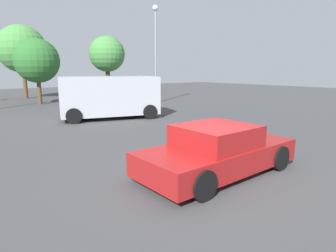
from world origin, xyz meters
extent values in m
plane|color=#424244|center=(0.00, 0.00, 0.00)|extent=(80.00, 80.00, 0.00)
cube|color=maroon|center=(0.39, -0.07, 0.44)|extent=(4.23, 1.81, 0.56)
cube|color=maroon|center=(0.29, -0.07, 0.98)|extent=(1.78, 1.65, 0.52)
cube|color=slate|center=(1.12, -0.06, 0.98)|extent=(0.07, 1.51, 0.43)
cube|color=slate|center=(-0.55, -0.08, 0.98)|extent=(0.07, 1.51, 0.43)
cylinder|color=black|center=(1.79, 0.78, 0.32)|extent=(0.64, 0.22, 0.64)
cylinder|color=black|center=(1.80, -0.90, 0.32)|extent=(0.64, 0.22, 0.64)
cylinder|color=black|center=(-1.03, 0.76, 0.32)|extent=(0.64, 0.22, 0.64)
cylinder|color=black|center=(-1.01, -0.92, 0.32)|extent=(0.64, 0.22, 0.64)
ellipsoid|color=olive|center=(2.98, 0.44, 0.25)|extent=(0.35, 0.42, 0.25)
sphere|color=olive|center=(3.05, 0.21, 0.32)|extent=(0.20, 0.20, 0.20)
sphere|color=olive|center=(3.07, 0.15, 0.31)|extent=(0.09, 0.09, 0.09)
cylinder|color=olive|center=(3.08, 0.35, 0.07)|extent=(0.06, 0.06, 0.14)
cylinder|color=olive|center=(2.95, 0.31, 0.07)|extent=(0.06, 0.06, 0.14)
cylinder|color=olive|center=(3.01, 0.57, 0.07)|extent=(0.06, 0.06, 0.14)
cylinder|color=olive|center=(2.88, 0.53, 0.07)|extent=(0.06, 0.06, 0.14)
sphere|color=olive|center=(2.92, 0.65, 0.29)|extent=(0.11, 0.11, 0.11)
cube|color=#B2B7C1|center=(2.20, 9.18, 1.22)|extent=(5.42, 3.45, 1.99)
cube|color=slate|center=(4.57, 8.44, 1.65)|extent=(0.56, 1.68, 0.80)
cylinder|color=black|center=(4.32, 9.54, 0.38)|extent=(0.80, 0.46, 0.76)
cylinder|color=black|center=(3.75, 7.68, 0.38)|extent=(0.80, 0.46, 0.76)
cylinder|color=black|center=(0.66, 10.68, 0.38)|extent=(0.80, 0.46, 0.76)
cylinder|color=black|center=(0.08, 8.81, 0.38)|extent=(0.80, 0.46, 0.76)
cylinder|color=gray|center=(8.44, 13.49, 3.47)|extent=(0.14, 0.14, 6.94)
sphere|color=silver|center=(8.44, 13.49, 7.08)|extent=(0.44, 0.44, 0.44)
cylinder|color=brown|center=(1.36, 23.94, 1.41)|extent=(0.35, 0.35, 2.81)
sphere|color=#478C42|center=(1.36, 23.94, 4.39)|extent=(4.21, 4.21, 4.21)
cylinder|color=brown|center=(1.05, 18.21, 1.01)|extent=(0.29, 0.29, 2.01)
sphere|color=#2D6B2D|center=(1.05, 18.21, 3.23)|extent=(3.24, 3.24, 3.24)
cylinder|color=brown|center=(8.55, 21.76, 1.40)|extent=(0.43, 0.43, 2.81)
sphere|color=#478C42|center=(8.55, 21.76, 4.11)|extent=(3.49, 3.49, 3.49)
camera|label=1|loc=(-4.87, -4.64, 2.55)|focal=30.57mm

